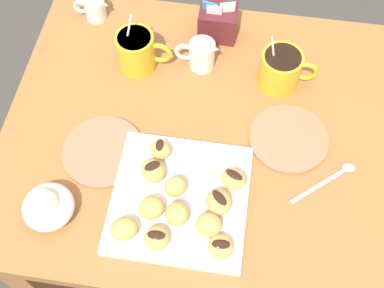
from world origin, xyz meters
TOP-DOWN VIEW (x-y plane):
  - ground_plane at (0.00, 0.00)m, footprint 8.00×8.00m
  - dining_table at (0.00, 0.00)m, footprint 0.85×0.74m
  - pastry_plate_square at (-0.01, -0.18)m, footprint 0.27×0.27m
  - coffee_mug_mustard_left at (-0.16, 0.15)m, footprint 0.13×0.09m
  - coffee_mug_mustard_right at (0.17, 0.15)m, footprint 0.13×0.09m
  - cream_pitcher_white at (-0.02, 0.18)m, footprint 0.10×0.06m
  - sugar_caddy at (0.01, 0.28)m, footprint 0.09×0.07m
  - ice_cream_bowl at (-0.26, -0.24)m, footprint 0.10×0.10m
  - chocolate_sauce_pitcher at (-0.30, 0.29)m, footprint 0.09×0.05m
  - saucer_coral_left at (0.20, -0.00)m, footprint 0.17×0.17m
  - saucer_coral_right at (-0.19, -0.09)m, footprint 0.17×0.17m
  - loose_spoon_near_saucer at (0.29, -0.08)m, footprint 0.13×0.11m
  - beignet_0 at (0.09, -0.13)m, footprint 0.06×0.05m
  - chocolate_drizzle_0 at (0.09, -0.13)m, footprint 0.04×0.03m
  - beignet_1 at (0.07, -0.18)m, footprint 0.07×0.07m
  - chocolate_drizzle_1 at (0.07, -0.18)m, footprint 0.04×0.04m
  - beignet_2 at (-0.07, -0.08)m, footprint 0.05×0.05m
  - chocolate_drizzle_2 at (-0.07, -0.08)m, footprint 0.02×0.03m
  - beignet_3 at (-0.02, -0.16)m, footprint 0.06×0.06m
  - beignet_4 at (-0.01, -0.22)m, footprint 0.05×0.05m
  - beignet_5 at (-0.07, -0.13)m, footprint 0.07×0.07m
  - chocolate_drizzle_5 at (-0.07, -0.13)m, footprint 0.04×0.04m
  - beignet_6 at (-0.04, -0.27)m, footprint 0.06×0.06m
  - chocolate_drizzle_6 at (-0.04, -0.27)m, footprint 0.03×0.02m
  - beignet_7 at (0.06, -0.23)m, footprint 0.05×0.05m
  - beignet_8 at (-0.10, -0.26)m, footprint 0.07×0.06m
  - beignet_9 at (0.08, -0.27)m, footprint 0.06×0.07m
  - chocolate_drizzle_9 at (0.08, -0.27)m, footprint 0.04×0.02m
  - beignet_10 at (-0.06, -0.21)m, footprint 0.06×0.06m

SIDE VIEW (x-z plane):
  - ground_plane at x=0.00m, z-range 0.00..0.00m
  - dining_table at x=0.00m, z-range 0.21..0.95m
  - loose_spoon_near_saucer at x=0.29m, z-range 0.74..0.75m
  - saucer_coral_left at x=0.20m, z-range 0.74..0.75m
  - saucer_coral_right at x=-0.19m, z-range 0.74..0.75m
  - pastry_plate_square at x=-0.01m, z-range 0.74..0.76m
  - beignet_9 at x=0.08m, z-range 0.76..0.79m
  - chocolate_sauce_pitcher at x=-0.30m, z-range 0.74..0.80m
  - beignet_6 at x=-0.04m, z-range 0.76..0.79m
  - ice_cream_bowl at x=-0.26m, z-range 0.74..0.81m
  - beignet_0 at x=0.09m, z-range 0.76..0.79m
  - beignet_8 at x=-0.10m, z-range 0.76..0.79m
  - beignet_7 at x=0.06m, z-range 0.76..0.79m
  - beignet_2 at x=-0.07m, z-range 0.76..0.79m
  - beignet_1 at x=0.07m, z-range 0.76..0.79m
  - beignet_3 at x=-0.02m, z-range 0.76..0.80m
  - beignet_5 at x=-0.07m, z-range 0.76..0.80m
  - beignet_10 at x=-0.06m, z-range 0.76..0.80m
  - beignet_4 at x=-0.01m, z-range 0.76..0.80m
  - cream_pitcher_white at x=-0.02m, z-range 0.74..0.82m
  - sugar_caddy at x=0.01m, z-range 0.73..0.83m
  - chocolate_drizzle_9 at x=0.08m, z-range 0.78..0.79m
  - coffee_mug_mustard_right at x=0.17m, z-range 0.72..0.86m
  - chocolate_drizzle_6 at x=-0.04m, z-range 0.79..0.79m
  - chocolate_drizzle_0 at x=0.09m, z-range 0.79..0.79m
  - coffee_mug_mustard_left at x=-0.16m, z-range 0.72..0.86m
  - chocolate_drizzle_2 at x=-0.07m, z-range 0.79..0.80m
  - chocolate_drizzle_1 at x=0.07m, z-range 0.79..0.80m
  - chocolate_drizzle_5 at x=-0.07m, z-range 0.79..0.80m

